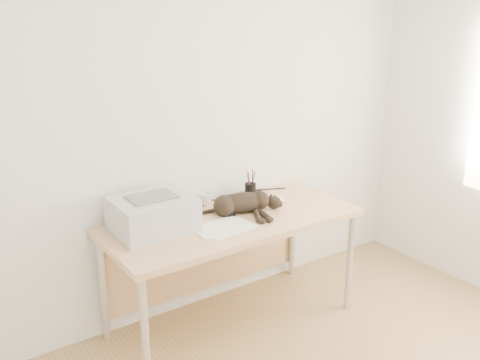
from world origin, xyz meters
TOP-DOWN VIEW (x-y plane):
  - wall_back at (0.00, 1.75)m, footprint 3.50×0.00m
  - desk at (0.00, 1.48)m, footprint 1.60×0.70m
  - printer at (-0.48, 1.50)m, footprint 0.45×0.38m
  - papers at (-0.13, 1.29)m, footprint 0.37×0.28m
  - cat at (0.09, 1.43)m, footprint 0.58×0.39m
  - mug at (-0.02, 1.67)m, footprint 0.13×0.13m
  - pen_cup at (0.31, 1.63)m, footprint 0.08×0.08m
  - remote_grey at (0.31, 1.64)m, footprint 0.07×0.19m
  - remote_black at (0.06, 1.48)m, footprint 0.15×0.17m
  - mouse at (0.45, 1.49)m, footprint 0.08×0.11m
  - cable_tangle at (0.00, 1.70)m, footprint 1.36×0.09m

SIDE VIEW (x-z plane):
  - desk at x=0.00m, z-range 0.24..0.98m
  - papers at x=-0.13m, z-range 0.74..0.75m
  - cable_tangle at x=0.00m, z-range 0.74..0.75m
  - remote_black at x=0.06m, z-range 0.74..0.76m
  - remote_grey at x=0.31m, z-range 0.74..0.76m
  - mouse at x=0.45m, z-range 0.74..0.77m
  - mug at x=-0.02m, z-range 0.74..0.83m
  - pen_cup at x=0.31m, z-range 0.70..0.89m
  - cat at x=0.09m, z-range 0.73..0.87m
  - printer at x=-0.48m, z-range 0.74..0.95m
  - wall_back at x=0.00m, z-range -0.45..3.05m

